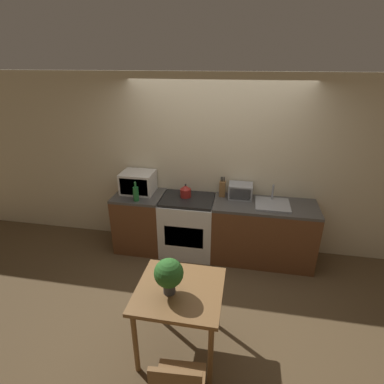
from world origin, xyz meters
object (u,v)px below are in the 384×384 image
(microwave, at_px, (138,182))
(stove_range, at_px, (188,225))
(kettle, at_px, (186,191))
(bottle, at_px, (136,193))
(toaster_oven, at_px, (240,191))
(dining_table, at_px, (180,297))

(microwave, bearing_deg, stove_range, -6.74)
(kettle, xyz_separation_m, microwave, (-0.73, 0.04, 0.07))
(bottle, distance_m, toaster_oven, 1.49)
(kettle, distance_m, toaster_oven, 0.79)
(kettle, distance_m, microwave, 0.74)
(stove_range, bearing_deg, dining_table, -81.40)
(stove_range, xyz_separation_m, microwave, (-0.77, 0.09, 0.61))
(stove_range, height_order, toaster_oven, toaster_oven)
(microwave, distance_m, toaster_oven, 1.52)
(toaster_oven, bearing_deg, microwave, -177.38)
(toaster_oven, relative_size, dining_table, 0.41)
(toaster_oven, xyz_separation_m, dining_table, (-0.49, -1.86, -0.35))
(kettle, bearing_deg, microwave, 176.94)
(microwave, relative_size, dining_table, 0.58)
(stove_range, distance_m, bottle, 0.92)
(microwave, bearing_deg, bottle, -76.45)
(bottle, bearing_deg, toaster_oven, 14.22)
(stove_range, bearing_deg, bottle, -163.68)
(stove_range, relative_size, dining_table, 1.10)
(kettle, height_order, dining_table, kettle)
(microwave, bearing_deg, kettle, -3.06)
(stove_range, distance_m, toaster_oven, 0.94)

